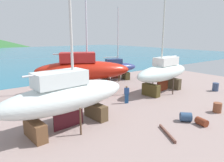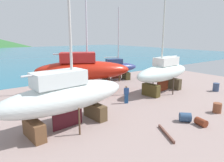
{
  "view_description": "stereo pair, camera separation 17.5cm",
  "coord_description": "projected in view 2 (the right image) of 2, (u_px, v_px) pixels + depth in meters",
  "views": [
    {
      "loc": [
        -8.17,
        -18.67,
        6.24
      ],
      "look_at": [
        4.73,
        -1.36,
        1.42
      ],
      "focal_mm": 32.61,
      "sensor_mm": 36.0,
      "label": 1
    },
    {
      "loc": [
        -8.03,
        -18.77,
        6.24
      ],
      "look_at": [
        4.73,
        -1.36,
        1.42
      ],
      "focal_mm": 32.61,
      "sensor_mm": 36.0,
      "label": 2
    }
  ],
  "objects": [
    {
      "name": "ground_plane",
      "position": [
        89.0,
        111.0,
        17.17
      ],
      "size": [
        48.78,
        48.78,
        0.0
      ],
      "primitive_type": "plane",
      "color": "gray"
    },
    {
      "name": "sailboat_large_starboard",
      "position": [
        116.0,
        68.0,
        28.95
      ],
      "size": [
        6.49,
        3.64,
        10.06
      ],
      "rotation": [
        0.0,
        0.0,
        -0.28
      ],
      "color": "#443F22",
      "rests_on": "ground"
    },
    {
      "name": "worker",
      "position": [
        126.0,
        94.0,
        19.06
      ],
      "size": [
        0.5,
        0.41,
        1.7
      ],
      "rotation": [
        0.0,
        0.0,
        4.25
      ],
      "color": "navy",
      "rests_on": "ground"
    },
    {
      "name": "barrel_rust_mid",
      "position": [
        185.0,
        117.0,
        15.06
      ],
      "size": [
        1.05,
        1.04,
        0.68
      ],
      "primitive_type": "cylinder",
      "rotation": [
        1.57,
        0.0,
        3.96
      ],
      "color": "navy",
      "rests_on": "ground"
    },
    {
      "name": "sailboat_small_center",
      "position": [
        164.0,
        72.0,
        22.54
      ],
      "size": [
        8.98,
        3.42,
        13.54
      ],
      "rotation": [
        0.0,
        0.0,
        3.26
      ],
      "color": "#483C1B",
      "rests_on": "ground"
    },
    {
      "name": "sailboat_far_slipway",
      "position": [
        82.0,
        70.0,
        22.58
      ],
      "size": [
        10.75,
        7.72,
        15.41
      ],
      "rotation": [
        0.0,
        0.0,
        -0.48
      ],
      "color": "#4B3C27",
      "rests_on": "ground"
    },
    {
      "name": "barrel_rust_far",
      "position": [
        216.0,
        87.0,
        23.32
      ],
      "size": [
        0.87,
        0.87,
        0.95
      ],
      "primitive_type": "cylinder",
      "rotation": [
        0.0,
        0.0,
        0.39
      ],
      "color": "#364769",
      "rests_on": "ground"
    },
    {
      "name": "barrel_tipped_center",
      "position": [
        201.0,
        122.0,
        14.4
      ],
      "size": [
        0.68,
        0.93,
        0.52
      ],
      "primitive_type": "cylinder",
      "rotation": [
        1.57,
        0.0,
        6.08
      ],
      "color": "maroon",
      "rests_on": "ground"
    },
    {
      "name": "timber_long_aft",
      "position": [
        1.0,
        108.0,
        17.68
      ],
      "size": [
        1.47,
        0.69,
        0.15
      ],
      "primitive_type": "cube",
      "rotation": [
        0.0,
        0.0,
        0.35
      ],
      "color": "olive",
      "rests_on": "ground"
    },
    {
      "name": "sailboat_mid_port",
      "position": [
        66.0,
        96.0,
        13.7
      ],
      "size": [
        9.66,
        3.59,
        15.4
      ],
      "rotation": [
        0.0,
        0.0,
        0.1
      ],
      "color": "brown",
      "rests_on": "ground"
    },
    {
      "name": "barrel_blue_faded",
      "position": [
        217.0,
        108.0,
        16.81
      ],
      "size": [
        0.92,
        0.92,
        0.81
      ],
      "primitive_type": "cylinder",
      "rotation": [
        0.0,
        0.0,
        0.55
      ],
      "color": "brown",
      "rests_on": "ground"
    },
    {
      "name": "timber_short_cross",
      "position": [
        166.0,
        133.0,
        13.09
      ],
      "size": [
        1.23,
        2.17,
        0.18
      ],
      "primitive_type": "cube",
      "rotation": [
        0.0,
        0.0,
        1.09
      ],
      "color": "brown",
      "rests_on": "ground"
    }
  ]
}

